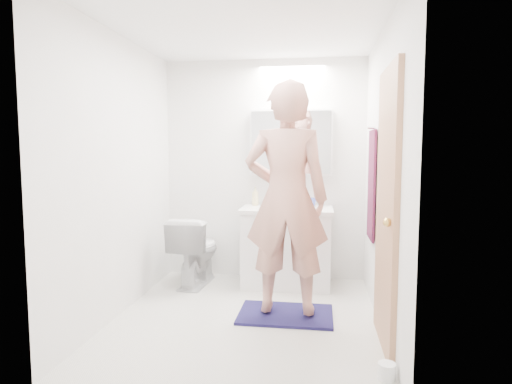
% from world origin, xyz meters
% --- Properties ---
extents(floor, '(2.50, 2.50, 0.00)m').
position_xyz_m(floor, '(0.00, 0.00, 0.00)').
color(floor, silver).
rests_on(floor, ground).
extents(ceiling, '(2.50, 2.50, 0.00)m').
position_xyz_m(ceiling, '(0.00, 0.00, 2.40)').
color(ceiling, white).
rests_on(ceiling, floor).
extents(wall_back, '(2.50, 0.00, 2.50)m').
position_xyz_m(wall_back, '(0.00, 1.25, 1.20)').
color(wall_back, white).
rests_on(wall_back, floor).
extents(wall_front, '(2.50, 0.00, 2.50)m').
position_xyz_m(wall_front, '(0.00, -1.25, 1.20)').
color(wall_front, white).
rests_on(wall_front, floor).
extents(wall_left, '(0.00, 2.50, 2.50)m').
position_xyz_m(wall_left, '(-1.10, 0.00, 1.20)').
color(wall_left, white).
rests_on(wall_left, floor).
extents(wall_right, '(0.00, 2.50, 2.50)m').
position_xyz_m(wall_right, '(1.10, 0.00, 1.20)').
color(wall_right, white).
rests_on(wall_right, floor).
extents(vanity_cabinet, '(0.90, 0.55, 0.78)m').
position_xyz_m(vanity_cabinet, '(0.28, 0.96, 0.39)').
color(vanity_cabinet, white).
rests_on(vanity_cabinet, floor).
extents(countertop, '(0.95, 0.58, 0.04)m').
position_xyz_m(countertop, '(0.28, 0.96, 0.80)').
color(countertop, white).
rests_on(countertop, vanity_cabinet).
extents(sink_basin, '(0.36, 0.36, 0.03)m').
position_xyz_m(sink_basin, '(0.28, 0.99, 0.84)').
color(sink_basin, silver).
rests_on(sink_basin, countertop).
extents(faucet, '(0.02, 0.02, 0.16)m').
position_xyz_m(faucet, '(0.28, 1.19, 0.90)').
color(faucet, silver).
rests_on(faucet, countertop).
extents(medicine_cabinet, '(0.88, 0.14, 0.70)m').
position_xyz_m(medicine_cabinet, '(0.30, 1.18, 1.50)').
color(medicine_cabinet, white).
rests_on(medicine_cabinet, wall_back).
extents(mirror_panel, '(0.84, 0.01, 0.66)m').
position_xyz_m(mirror_panel, '(0.30, 1.10, 1.50)').
color(mirror_panel, silver).
rests_on(mirror_panel, medicine_cabinet).
extents(toilet, '(0.46, 0.75, 0.73)m').
position_xyz_m(toilet, '(-0.68, 0.85, 0.37)').
color(toilet, silver).
rests_on(toilet, floor).
extents(bath_rug, '(0.80, 0.55, 0.02)m').
position_xyz_m(bath_rug, '(0.33, 0.09, 0.01)').
color(bath_rug, '#1A1644').
rests_on(bath_rug, floor).
extents(person, '(0.71, 0.47, 1.93)m').
position_xyz_m(person, '(0.33, 0.09, 1.01)').
color(person, tan).
rests_on(person, bath_rug).
extents(door, '(0.04, 0.80, 2.00)m').
position_xyz_m(door, '(1.08, -0.35, 1.00)').
color(door, tan).
rests_on(door, wall_right).
extents(door_knob, '(0.06, 0.06, 0.06)m').
position_xyz_m(door_knob, '(1.04, -0.65, 0.95)').
color(door_knob, gold).
rests_on(door_knob, door).
extents(towel, '(0.02, 0.42, 1.00)m').
position_xyz_m(towel, '(1.08, 0.55, 1.10)').
color(towel, '#101134').
rests_on(towel, wall_right).
extents(towel_hook, '(0.07, 0.02, 0.02)m').
position_xyz_m(towel_hook, '(1.07, 0.55, 1.62)').
color(towel_hook, silver).
rests_on(towel_hook, wall_right).
extents(soap_bottle_a, '(0.08, 0.08, 0.20)m').
position_xyz_m(soap_bottle_a, '(-0.08, 1.11, 0.92)').
color(soap_bottle_a, beige).
rests_on(soap_bottle_a, countertop).
extents(soap_bottle_b, '(0.10, 0.10, 0.16)m').
position_xyz_m(soap_bottle_b, '(0.10, 1.15, 0.90)').
color(soap_bottle_b, '#608CCE').
rests_on(soap_bottle_b, countertop).
extents(toothbrush_cup, '(0.11, 0.11, 0.09)m').
position_xyz_m(toothbrush_cup, '(0.53, 1.12, 0.86)').
color(toothbrush_cup, '#4256C8').
rests_on(toothbrush_cup, countertop).
extents(toilet_paper_roll, '(0.11, 0.11, 0.10)m').
position_xyz_m(toilet_paper_roll, '(1.03, -0.86, 0.05)').
color(toilet_paper_roll, white).
rests_on(toilet_paper_roll, floor).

